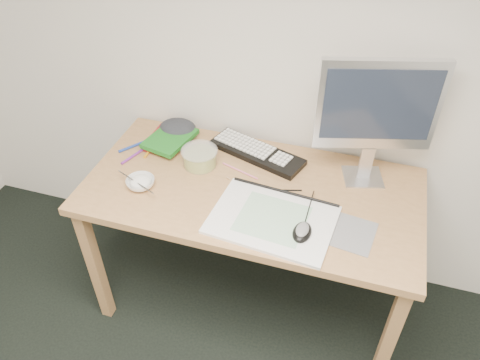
% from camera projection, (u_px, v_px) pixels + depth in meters
% --- Properties ---
extents(desk, '(1.40, 0.70, 0.75)m').
position_uv_depth(desk, '(251.00, 202.00, 2.00)').
color(desk, tan).
rests_on(desk, ground).
extents(mousepad, '(0.23, 0.21, 0.00)m').
position_uv_depth(mousepad, '(346.00, 232.00, 1.76)').
color(mousepad, slate).
rests_on(mousepad, desk).
extents(sketchpad, '(0.49, 0.37, 0.01)m').
position_uv_depth(sketchpad, '(272.00, 220.00, 1.80)').
color(sketchpad, white).
rests_on(sketchpad, desk).
extents(keyboard, '(0.46, 0.27, 0.03)m').
position_uv_depth(keyboard, '(257.00, 153.00, 2.12)').
color(keyboard, black).
rests_on(keyboard, desk).
extents(monitor, '(0.46, 0.18, 0.55)m').
position_uv_depth(monitor, '(378.00, 109.00, 1.78)').
color(monitor, silver).
rests_on(monitor, desk).
extents(mouse, '(0.07, 0.11, 0.04)m').
position_uv_depth(mouse, '(302.00, 230.00, 1.72)').
color(mouse, black).
rests_on(mouse, sketchpad).
extents(rice_bowl, '(0.12, 0.12, 0.04)m').
position_uv_depth(rice_bowl, '(141.00, 183.00, 1.95)').
color(rice_bowl, white).
rests_on(rice_bowl, desk).
extents(chopsticks, '(0.20, 0.10, 0.02)m').
position_uv_depth(chopsticks, '(136.00, 182.00, 1.92)').
color(chopsticks, silver).
rests_on(chopsticks, rice_bowl).
extents(fruit_tub, '(0.20, 0.20, 0.08)m').
position_uv_depth(fruit_tub, '(200.00, 157.00, 2.05)').
color(fruit_tub, '#DCBE4D').
rests_on(fruit_tub, desk).
extents(book_red, '(0.16, 0.22, 0.02)m').
position_uv_depth(book_red, '(167.00, 140.00, 2.20)').
color(book_red, maroon).
rests_on(book_red, desk).
extents(book_green, '(0.22, 0.27, 0.02)m').
position_uv_depth(book_green, '(170.00, 138.00, 2.17)').
color(book_green, '#1B6E1E').
rests_on(book_green, book_red).
extents(cloth_lump, '(0.18, 0.17, 0.06)m').
position_uv_depth(cloth_lump, '(178.00, 128.00, 2.23)').
color(cloth_lump, '#292B31').
rests_on(cloth_lump, desk).
extents(pencil_pink, '(0.18, 0.07, 0.01)m').
position_uv_depth(pencil_pink, '(240.00, 171.00, 2.03)').
color(pencil_pink, pink).
rests_on(pencil_pink, desk).
extents(pencil_tan, '(0.18, 0.08, 0.01)m').
position_uv_depth(pencil_tan, '(244.00, 186.00, 1.95)').
color(pencil_tan, tan).
rests_on(pencil_tan, desk).
extents(pencil_black, '(0.16, 0.05, 0.01)m').
position_uv_depth(pencil_black, '(281.00, 190.00, 1.93)').
color(pencil_black, black).
rests_on(pencil_black, desk).
extents(marker_blue, '(0.09, 0.12, 0.01)m').
position_uv_depth(marker_blue, '(132.00, 146.00, 2.16)').
color(marker_blue, '#1C3998').
rests_on(marker_blue, desk).
extents(marker_orange, '(0.01, 0.13, 0.01)m').
position_uv_depth(marker_orange, '(151.00, 149.00, 2.15)').
color(marker_orange, orange).
rests_on(marker_orange, desk).
extents(marker_purple, '(0.05, 0.13, 0.01)m').
position_uv_depth(marker_purple, '(132.00, 157.00, 2.11)').
color(marker_purple, '#6E268E').
rests_on(marker_purple, desk).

